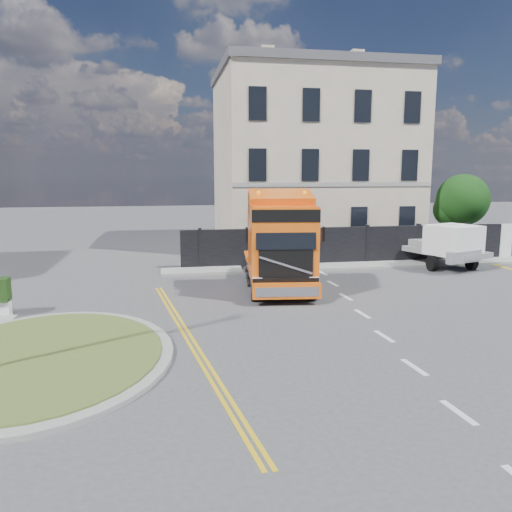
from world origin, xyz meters
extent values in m
plane|color=#424244|center=(0.00, 0.00, 0.00)|extent=(120.00, 120.00, 0.00)
cylinder|color=gray|center=(-7.00, -3.00, 0.06)|extent=(6.80, 6.80, 0.12)
cylinder|color=#375020|center=(-7.00, -3.00, 0.14)|extent=(6.20, 6.20, 0.05)
cube|color=black|center=(6.00, 9.00, 1.00)|extent=(18.00, 0.25, 2.00)
cube|color=silver|center=(14.50, 9.00, 1.00)|extent=(2.60, 0.12, 2.00)
cube|color=beige|center=(6.00, 16.50, 5.50)|extent=(12.00, 10.00, 11.00)
cube|color=#4D4D52|center=(6.00, 16.50, 11.25)|extent=(12.30, 10.30, 0.50)
cube|color=beige|center=(3.00, 16.50, 12.00)|extent=(0.80, 0.80, 1.60)
cube|color=beige|center=(9.00, 16.50, 12.00)|extent=(0.80, 0.80, 1.60)
cylinder|color=#382619|center=(14.50, 12.00, 1.20)|extent=(0.24, 0.24, 2.40)
sphere|color=black|center=(14.50, 12.00, 3.20)|extent=(3.20, 3.20, 3.20)
sphere|color=black|center=(14.00, 12.40, 2.60)|extent=(2.20, 2.20, 2.20)
cube|color=gray|center=(6.00, 8.10, 0.06)|extent=(20.00, 1.60, 0.12)
cube|color=black|center=(1.01, 4.55, 0.76)|extent=(3.21, 6.64, 0.46)
cube|color=#EF5D10|center=(0.80, 2.78, 2.18)|extent=(2.83, 2.92, 2.84)
cube|color=#EF5D10|center=(0.93, 3.84, 3.35)|extent=(2.63, 1.20, 1.42)
cube|color=black|center=(0.65, 1.49, 2.59)|extent=(2.22, 0.32, 1.07)
cube|color=#EF5D10|center=(0.62, 1.17, 0.56)|extent=(2.56, 0.65, 0.56)
cylinder|color=black|center=(-0.38, 2.10, 0.53)|extent=(0.44, 1.09, 1.06)
cylinder|color=gray|center=(-0.38, 2.10, 0.53)|extent=(0.43, 0.62, 0.58)
cylinder|color=black|center=(1.80, 1.85, 0.53)|extent=(0.44, 1.09, 1.06)
cylinder|color=gray|center=(1.80, 1.85, 0.53)|extent=(0.43, 0.62, 0.58)
cylinder|color=black|center=(0.04, 5.68, 0.53)|extent=(0.44, 1.09, 1.06)
cylinder|color=gray|center=(0.04, 5.68, 0.53)|extent=(0.43, 0.62, 0.58)
cylinder|color=black|center=(2.22, 5.43, 0.53)|extent=(0.44, 1.09, 1.06)
cylinder|color=gray|center=(2.22, 5.43, 0.53)|extent=(0.43, 0.62, 0.58)
cylinder|color=black|center=(0.18, 6.89, 0.53)|extent=(0.44, 1.09, 1.06)
cylinder|color=gray|center=(0.18, 6.89, 0.53)|extent=(0.43, 0.62, 0.58)
cylinder|color=black|center=(2.36, 6.64, 0.53)|extent=(0.44, 1.09, 1.06)
cylinder|color=gray|center=(2.36, 6.64, 0.53)|extent=(0.43, 0.62, 0.58)
cube|color=gray|center=(10.46, 8.00, 0.80)|extent=(3.86, 5.88, 0.28)
cube|color=white|center=(10.46, 6.29, 1.54)|extent=(2.72, 2.65, 1.48)
cylinder|color=black|center=(9.37, 6.29, 0.40)|extent=(0.28, 0.80, 0.80)
cylinder|color=black|center=(11.54, 6.29, 0.40)|extent=(0.28, 0.80, 0.80)
cylinder|color=black|center=(9.37, 9.71, 0.40)|extent=(0.28, 0.80, 0.80)
cylinder|color=black|center=(11.54, 9.71, 0.40)|extent=(0.28, 0.80, 0.80)
camera|label=1|loc=(-3.71, -16.24, 4.84)|focal=35.00mm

